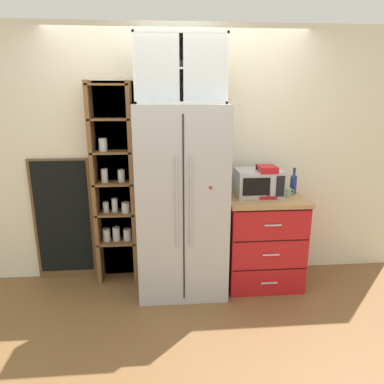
{
  "coord_description": "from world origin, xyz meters",
  "views": [
    {
      "loc": [
        -0.17,
        -3.2,
        1.9
      ],
      "look_at": [
        0.1,
        0.02,
        1.0
      ],
      "focal_mm": 32.99,
      "sensor_mm": 36.0,
      "label": 1
    }
  ],
  "objects": [
    {
      "name": "refrigerator",
      "position": [
        0.0,
        0.02,
        0.91
      ],
      "size": [
        0.83,
        0.68,
        1.82
      ],
      "color": "#B7BABF",
      "rests_on": "ground"
    },
    {
      "name": "bottle_cobalt",
      "position": [
        1.14,
        0.15,
        1.04
      ],
      "size": [
        0.06,
        0.06,
        0.26
      ],
      "color": "navy",
      "rests_on": "counter_cabinet"
    },
    {
      "name": "upper_cabinet",
      "position": [
        0.0,
        0.07,
        2.11
      ],
      "size": [
        0.8,
        0.32,
        0.58
      ],
      "color": "silver",
      "rests_on": "refrigerator"
    },
    {
      "name": "pantry_shelf_column",
      "position": [
        -0.66,
        0.29,
        1.01
      ],
      "size": [
        0.45,
        0.26,
        2.02
      ],
      "color": "brown",
      "rests_on": "ground"
    },
    {
      "name": "wall_back_cream",
      "position": [
        0.0,
        0.4,
        1.27
      ],
      "size": [
        4.81,
        0.1,
        2.55
      ],
      "primitive_type": "cube",
      "color": "silver",
      "rests_on": "ground"
    },
    {
      "name": "mug_sage",
      "position": [
        1.05,
        0.06,
        0.97
      ],
      "size": [
        0.11,
        0.08,
        0.08
      ],
      "color": "#8CA37F",
      "rests_on": "counter_cabinet"
    },
    {
      "name": "ground_plane",
      "position": [
        0.0,
        0.0,
        0.0
      ],
      "size": [
        10.5,
        10.5,
        0.0
      ],
      "primitive_type": "plane",
      "color": "brown"
    },
    {
      "name": "counter_cabinet",
      "position": [
        0.82,
        0.06,
        0.47
      ],
      "size": [
        0.77,
        0.62,
        0.93
      ],
      "color": "red",
      "rests_on": "ground"
    },
    {
      "name": "mug_red",
      "position": [
        0.83,
        -0.01,
        0.97
      ],
      "size": [
        0.12,
        0.09,
        0.09
      ],
      "color": "red",
      "rests_on": "counter_cabinet"
    },
    {
      "name": "microwave",
      "position": [
        0.76,
        0.11,
        1.06
      ],
      "size": [
        0.44,
        0.33,
        0.26
      ],
      "color": "#B7BABF",
      "rests_on": "counter_cabinet"
    },
    {
      "name": "chalkboard_menu",
      "position": [
        -1.21,
        0.33,
        0.65
      ],
      "size": [
        0.6,
        0.04,
        1.29
      ],
      "color": "brown",
      "rests_on": "ground"
    },
    {
      "name": "coffee_maker",
      "position": [
        0.82,
        0.07,
        1.08
      ],
      "size": [
        0.17,
        0.2,
        0.31
      ],
      "color": "red",
      "rests_on": "counter_cabinet"
    }
  ]
}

